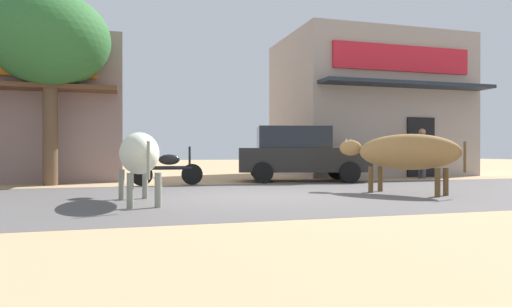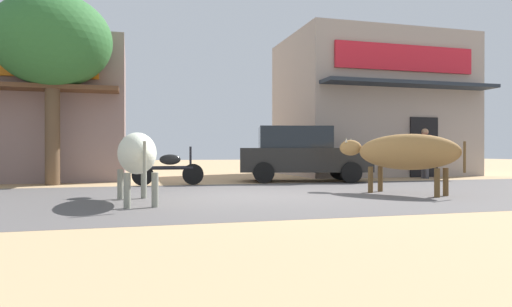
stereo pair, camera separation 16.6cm
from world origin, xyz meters
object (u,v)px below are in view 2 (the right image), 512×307
at_px(roadside_tree, 52,42).
at_px(cow_far_dark, 404,152).
at_px(pedestrian_by_shop, 425,149).
at_px(cow_near_brown, 136,154).
at_px(parked_hatchback_car, 301,153).
at_px(parked_motorcycle, 169,168).

height_order(roadside_tree, cow_far_dark, roadside_tree).
xyz_separation_m(roadside_tree, pedestrian_by_shop, (11.49, -0.04, -2.85)).
relative_size(roadside_tree, cow_near_brown, 1.76).
bearing_deg(parked_hatchback_car, pedestrian_by_shop, 3.53).
bearing_deg(roadside_tree, pedestrian_by_shop, -0.20).
relative_size(parked_motorcycle, cow_far_dark, 0.72).
bearing_deg(roadside_tree, cow_near_brown, -67.03).
bearing_deg(roadside_tree, parked_hatchback_car, -2.63).
bearing_deg(roadside_tree, parked_motorcycle, -16.24).
relative_size(roadside_tree, pedestrian_by_shop, 3.07).
relative_size(roadside_tree, parked_motorcycle, 2.71).
height_order(parked_motorcycle, cow_far_dark, cow_far_dark).
xyz_separation_m(parked_hatchback_car, cow_near_brown, (-4.87, -4.62, 0.02)).
bearing_deg(parked_motorcycle, cow_far_dark, -40.67).
bearing_deg(parked_motorcycle, roadside_tree, 163.76).
relative_size(parked_motorcycle, pedestrian_by_shop, 1.13).
distance_m(parked_motorcycle, cow_near_brown, 4.19).
distance_m(parked_motorcycle, pedestrian_by_shop, 8.53).
distance_m(roadside_tree, cow_near_brown, 6.14).
distance_m(parked_hatchback_car, cow_far_dark, 4.51).
distance_m(parked_hatchback_car, pedestrian_by_shop, 4.53).
distance_m(roadside_tree, pedestrian_by_shop, 11.84).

